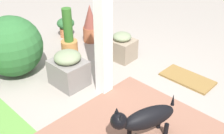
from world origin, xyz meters
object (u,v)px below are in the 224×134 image
(stone_planter_nearest, at_px, (122,47))
(terracotta_pot_spiky, at_px, (90,24))
(round_shrub, at_px, (12,46))
(doormat, at_px, (187,78))
(terracotta_pot_tall, at_px, (69,39))
(terracotta_pot_broad, at_px, (66,26))
(porch_pillar, at_px, (103,17))
(stone_planter_mid, at_px, (69,69))
(dog, at_px, (145,119))

(stone_planter_nearest, relative_size, terracotta_pot_spiky, 0.66)
(round_shrub, relative_size, doormat, 1.19)
(terracotta_pot_tall, relative_size, terracotta_pot_spiky, 1.16)
(terracotta_pot_broad, relative_size, doormat, 0.49)
(porch_pillar, xyz_separation_m, doormat, (-0.64, -0.98, -0.99))
(porch_pillar, xyz_separation_m, terracotta_pot_broad, (1.72, -0.72, -0.81))
(round_shrub, xyz_separation_m, terracotta_pot_broad, (0.50, -1.28, -0.22))
(terracotta_pot_spiky, bearing_deg, round_shrub, 91.18)
(porch_pillar, height_order, terracotta_pot_broad, porch_pillar)
(stone_planter_mid, distance_m, round_shrub, 0.87)
(stone_planter_mid, distance_m, terracotta_pot_spiky, 1.37)
(round_shrub, bearing_deg, terracotta_pot_broad, -68.55)
(porch_pillar, relative_size, round_shrub, 2.40)
(stone_planter_mid, bearing_deg, doormat, -132.29)
(stone_planter_nearest, height_order, doormat, stone_planter_nearest)
(terracotta_pot_spiky, relative_size, terracotta_pot_broad, 1.91)
(round_shrub, bearing_deg, stone_planter_nearest, -120.54)
(stone_planter_nearest, height_order, dog, dog)
(round_shrub, bearing_deg, terracotta_pot_tall, -97.94)
(stone_planter_mid, xyz_separation_m, round_shrub, (0.78, 0.35, 0.19))
(round_shrub, distance_m, terracotta_pot_broad, 1.39)
(stone_planter_nearest, bearing_deg, stone_planter_mid, 88.59)
(stone_planter_nearest, xyz_separation_m, doormat, (-1.06, -0.19, -0.19))
(terracotta_pot_broad, distance_m, dog, 2.82)
(porch_pillar, xyz_separation_m, round_shrub, (1.22, 0.56, -0.59))
(stone_planter_mid, distance_m, dog, 1.35)
(stone_planter_mid, height_order, round_shrub, round_shrub)
(stone_planter_nearest, bearing_deg, dog, 139.62)
(stone_planter_nearest, relative_size, terracotta_pot_tall, 0.56)
(stone_planter_nearest, xyz_separation_m, terracotta_pot_tall, (0.68, 0.49, 0.07))
(stone_planter_mid, relative_size, terracotta_pot_tall, 0.63)
(terracotta_pot_spiky, relative_size, doormat, 0.94)
(porch_pillar, xyz_separation_m, terracotta_pot_spiky, (1.25, -0.89, -0.69))
(dog, bearing_deg, porch_pillar, -19.95)
(stone_planter_mid, xyz_separation_m, terracotta_pot_tall, (0.65, -0.52, 0.05))
(doormat, bearing_deg, stone_planter_mid, 47.71)
(terracotta_pot_broad, bearing_deg, doormat, -173.62)
(terracotta_pot_spiky, relative_size, dog, 0.96)
(terracotta_pot_spiky, bearing_deg, stone_planter_mid, 126.07)
(terracotta_pot_tall, relative_size, doormat, 1.10)
(terracotta_pot_spiky, bearing_deg, terracotta_pot_tall, 104.46)
(stone_planter_nearest, height_order, terracotta_pot_spiky, terracotta_pot_spiky)
(porch_pillar, distance_m, dog, 1.20)
(dog, relative_size, doormat, 0.99)
(porch_pillar, xyz_separation_m, terracotta_pot_tall, (1.10, -0.31, -0.73))
(round_shrub, relative_size, terracotta_pot_spiky, 1.26)
(round_shrub, bearing_deg, dog, -173.67)
(round_shrub, relative_size, terracotta_pot_tall, 1.08)
(terracotta_pot_tall, height_order, doormat, terracotta_pot_tall)
(round_shrub, xyz_separation_m, dog, (-2.12, -0.24, -0.14))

